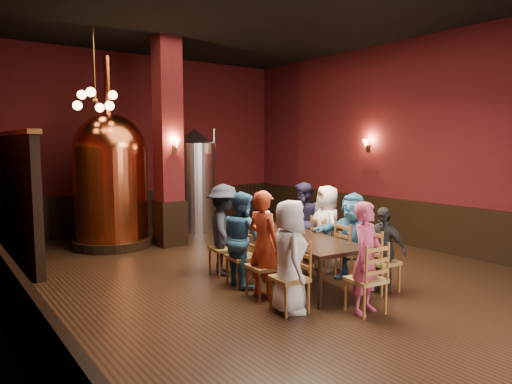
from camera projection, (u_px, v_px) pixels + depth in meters
room at (255, 143)px, 7.84m from camera, size 10.00×10.02×4.50m
wainscot_right at (396, 221)px, 10.35m from camera, size 0.08×9.90×1.00m
wainscot_back at (144, 210)px, 12.00m from camera, size 7.90×0.08×1.00m
wainscot_left at (0, 284)px, 5.70m from camera, size 0.08×9.90×1.00m
column at (168, 143)px, 9.91m from camera, size 0.58×0.58×4.50m
partition at (20, 199)px, 8.63m from camera, size 0.22×3.50×2.40m
pendant_cluster at (95, 100)px, 9.01m from camera, size 0.90×0.90×1.70m
sconce_wall at (368, 145)px, 10.77m from camera, size 0.20×0.20×0.36m
sconce_column at (174, 146)px, 9.67m from camera, size 0.20×0.20×0.36m
dining_table at (298, 241)px, 7.36m from camera, size 1.25×2.49×0.75m
chair_0 at (289, 278)px, 6.10m from camera, size 0.51×0.51×0.92m
person_0 at (290, 256)px, 6.07m from camera, size 0.77×0.88×1.51m
chair_1 at (264, 266)px, 6.68m from camera, size 0.51×0.51×0.92m
person_1 at (264, 244)px, 6.64m from camera, size 0.46×0.63×1.58m
chair_2 at (242, 257)px, 7.24m from camera, size 0.51×0.51×0.92m
person_2 at (242, 239)px, 7.21m from camera, size 0.40×0.75×1.50m
chair_3 at (224, 248)px, 7.82m from camera, size 0.51×0.51×0.92m
person_3 at (224, 230)px, 7.79m from camera, size 0.95×1.16×1.56m
chair_4 at (382, 261)px, 6.94m from camera, size 0.51×0.51×0.92m
person_4 at (382, 249)px, 6.92m from camera, size 0.44×0.80×1.30m
chair_5 at (352, 252)px, 7.52m from camera, size 0.51×0.51×0.92m
person_5 at (352, 237)px, 7.49m from camera, size 0.78×1.41×1.45m
chair_6 at (327, 245)px, 8.09m from camera, size 0.51×0.51×0.92m
person_6 at (327, 228)px, 8.06m from camera, size 0.72×0.86×1.51m
chair_7 at (304, 238)px, 8.67m from camera, size 0.51×0.51×0.92m
person_7 at (304, 222)px, 8.63m from camera, size 0.39×0.75×1.52m
chair_8 at (366, 279)px, 6.05m from camera, size 0.51×0.51×0.92m
person_8 at (366, 258)px, 6.02m from camera, size 0.62×0.48×1.49m
copper_kettle at (111, 179)px, 9.88m from camera, size 1.90×1.90×4.08m
steel_vessel at (195, 180)px, 11.82m from camera, size 1.42×1.42×2.61m
rose_vase at (266, 217)px, 7.85m from camera, size 0.21×0.21×0.36m
wine_glass_0 at (289, 236)px, 6.98m from camera, size 0.07×0.07×0.17m
wine_glass_1 at (273, 227)px, 7.73m from camera, size 0.07×0.07×0.17m
wine_glass_2 at (294, 238)px, 6.87m from camera, size 0.07×0.07×0.17m
wine_glass_3 at (287, 231)px, 7.37m from camera, size 0.07×0.07×0.17m
wine_glass_4 at (287, 224)px, 8.08m from camera, size 0.07×0.07×0.17m
wine_glass_5 at (287, 232)px, 7.32m from camera, size 0.07×0.07×0.17m
wine_glass_6 at (349, 238)px, 6.82m from camera, size 0.07×0.07×0.17m
wine_glass_7 at (289, 225)px, 7.97m from camera, size 0.07×0.07×0.17m
wine_glass_8 at (340, 237)px, 6.91m from camera, size 0.07×0.07×0.17m
wine_glass_9 at (294, 230)px, 7.47m from camera, size 0.07×0.07×0.17m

